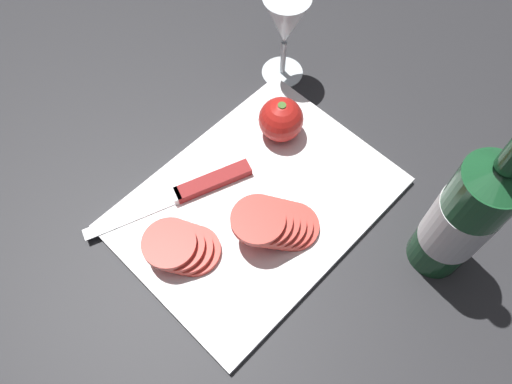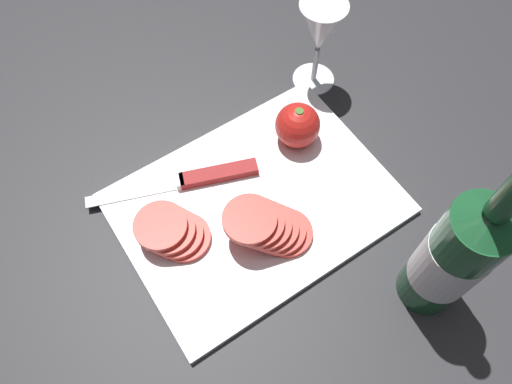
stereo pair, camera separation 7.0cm
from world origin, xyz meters
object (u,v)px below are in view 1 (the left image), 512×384
at_px(wine_glass, 285,24).
at_px(tomato_slice_stack_far, 276,223).
at_px(whole_tomato, 281,119).
at_px(knife, 201,186).
at_px(tomato_slice_stack_near, 182,247).
at_px(wine_bottle, 464,217).

height_order(wine_glass, tomato_slice_stack_far, wine_glass).
bearing_deg(wine_glass, tomato_slice_stack_far, 40.97).
distance_m(whole_tomato, knife, 0.16).
height_order(wine_glass, whole_tomato, wine_glass).
height_order(whole_tomato, tomato_slice_stack_near, whole_tomato).
bearing_deg(knife, tomato_slice_stack_far, 121.77).
height_order(wine_bottle, whole_tomato, wine_bottle).
height_order(whole_tomato, tomato_slice_stack_far, whole_tomato).
xyz_separation_m(tomato_slice_stack_near, tomato_slice_stack_far, (-0.11, 0.07, 0.01)).
height_order(wine_glass, knife, wine_glass).
relative_size(wine_bottle, tomato_slice_stack_far, 2.92).
height_order(wine_bottle, tomato_slice_stack_near, wine_bottle).
bearing_deg(tomato_slice_stack_near, wine_bottle, 134.76).
distance_m(wine_bottle, knife, 0.36).
relative_size(whole_tomato, tomato_slice_stack_near, 0.73).
height_order(wine_glass, tomato_slice_stack_near, wine_glass).
bearing_deg(tomato_slice_stack_far, wine_bottle, 126.90).
distance_m(wine_glass, tomato_slice_stack_far, 0.31).
relative_size(knife, tomato_slice_stack_far, 2.13).
relative_size(whole_tomato, knife, 0.28).
distance_m(whole_tomato, tomato_slice_stack_near, 0.24).
bearing_deg(knife, whole_tomato, -165.17).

